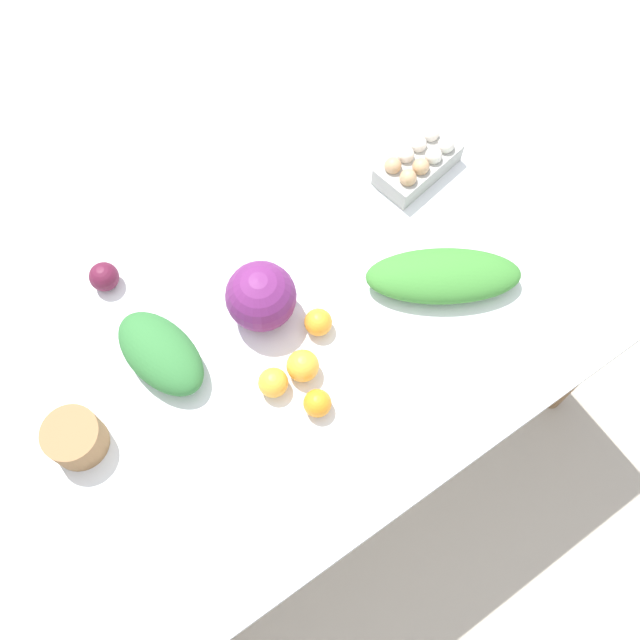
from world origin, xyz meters
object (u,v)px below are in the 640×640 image
at_px(greens_bunch_beet_tops, 161,353).
at_px(paper_bag, 75,438).
at_px(orange_1, 303,366).
at_px(orange_0, 317,403).
at_px(orange_2, 318,322).
at_px(cabbage_purple, 261,296).
at_px(greens_bunch_chard, 443,276).
at_px(beet_root, 104,277).
at_px(orange_3, 273,383).
at_px(egg_carton, 418,162).

bearing_deg(greens_bunch_beet_tops, paper_bag, -164.89).
xyz_separation_m(paper_bag, orange_1, (0.50, -0.14, -0.01)).
xyz_separation_m(orange_0, orange_2, (0.11, 0.16, 0.00)).
relative_size(greens_bunch_beet_tops, orange_1, 3.34).
xyz_separation_m(cabbage_purple, greens_bunch_chard, (0.40, -0.19, -0.04)).
distance_m(beet_root, orange_0, 0.61).
relative_size(greens_bunch_beet_tops, orange_0, 3.93).
height_order(paper_bag, orange_1, paper_bag).
xyz_separation_m(paper_bag, orange_0, (0.48, -0.23, -0.01)).
bearing_deg(paper_bag, greens_bunch_beet_tops, 15.11).
height_order(greens_bunch_beet_tops, orange_0, greens_bunch_beet_tops).
bearing_deg(beet_root, cabbage_purple, -45.83).
xyz_separation_m(greens_bunch_chard, orange_2, (-0.32, 0.07, -0.01)).
bearing_deg(orange_3, orange_0, -60.22).
bearing_deg(orange_2, orange_3, -158.78).
distance_m(greens_bunch_beet_tops, orange_2, 0.37).
distance_m(cabbage_purple, paper_bag, 0.51).
bearing_deg(orange_0, orange_2, 54.88).
xyz_separation_m(paper_bag, greens_bunch_chard, (0.91, -0.14, -0.00)).
distance_m(paper_bag, orange_2, 0.60).
distance_m(paper_bag, orange_3, 0.45).
height_order(orange_1, orange_3, orange_1).
relative_size(orange_1, orange_3, 1.09).
bearing_deg(cabbage_purple, greens_bunch_beet_tops, 174.36).
bearing_deg(orange_1, paper_bag, 164.44).
height_order(beet_root, orange_3, beet_root).
bearing_deg(orange_0, orange_1, 76.36).
bearing_deg(orange_0, greens_bunch_chard, 11.58).
height_order(egg_carton, orange_2, egg_carton).
relative_size(cabbage_purple, orange_1, 2.20).
relative_size(egg_carton, beet_root, 3.40).
height_order(egg_carton, greens_bunch_beet_tops, egg_carton).
bearing_deg(orange_3, cabbage_purple, 64.36).
height_order(cabbage_purple, orange_0, cabbage_purple).
xyz_separation_m(greens_bunch_chard, greens_bunch_beet_tops, (-0.66, 0.21, 0.00)).
height_order(greens_bunch_chard, greens_bunch_beet_tops, greens_bunch_beet_tops).
relative_size(greens_bunch_chard, orange_3, 5.44).
distance_m(paper_bag, orange_1, 0.52).
relative_size(paper_bag, greens_bunch_chard, 0.34).
distance_m(cabbage_purple, orange_2, 0.15).
bearing_deg(egg_carton, orange_3, 14.35).
relative_size(greens_bunch_chard, greens_bunch_beet_tops, 1.49).
relative_size(greens_bunch_beet_tops, orange_3, 3.65).
height_order(greens_bunch_chard, orange_0, greens_bunch_chard).
bearing_deg(greens_bunch_chard, cabbage_purple, 155.22).
bearing_deg(orange_2, paper_bag, 173.40).
xyz_separation_m(paper_bag, greens_bunch_beet_tops, (0.25, 0.07, 0.00)).
distance_m(cabbage_purple, egg_carton, 0.57).
distance_m(beet_root, orange_2, 0.53).
xyz_separation_m(greens_bunch_beet_tops, orange_2, (0.34, -0.14, -0.01)).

